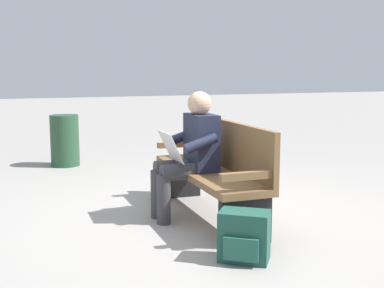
{
  "coord_description": "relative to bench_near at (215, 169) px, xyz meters",
  "views": [
    {
      "loc": [
        -4.27,
        1.71,
        1.39
      ],
      "look_at": [
        0.02,
        0.15,
        0.7
      ],
      "focal_mm": 47.21,
      "sensor_mm": 36.0,
      "label": 1
    }
  ],
  "objects": [
    {
      "name": "ground_plane",
      "position": [
        0.0,
        0.07,
        -0.46
      ],
      "size": [
        40.0,
        40.0,
        0.0
      ],
      "primitive_type": "plane",
      "color": "gray"
    },
    {
      "name": "bench_near",
      "position": [
        0.0,
        0.0,
        0.0
      ],
      "size": [
        1.8,
        0.48,
        0.9
      ],
      "rotation": [
        0.0,
        0.0,
        -0.0
      ],
      "color": "brown",
      "rests_on": "ground"
    },
    {
      "name": "person_seated",
      "position": [
        0.04,
        0.23,
        0.17
      ],
      "size": [
        0.57,
        0.57,
        1.18
      ],
      "rotation": [
        0.0,
        0.0,
        -0.0
      ],
      "color": "#1E2338",
      "rests_on": "ground"
    },
    {
      "name": "backpack",
      "position": [
        -1.1,
        0.23,
        -0.28
      ],
      "size": [
        0.4,
        0.42,
        0.37
      ],
      "rotation": [
        0.0,
        0.0,
        0.94
      ],
      "color": "#1E4C42",
      "rests_on": "ground"
    },
    {
      "name": "trash_bin",
      "position": [
        3.04,
        1.06,
        -0.09
      ],
      "size": [
        0.4,
        0.4,
        0.73
      ],
      "primitive_type": "cylinder",
      "color": "#23472D",
      "rests_on": "ground"
    }
  ]
}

